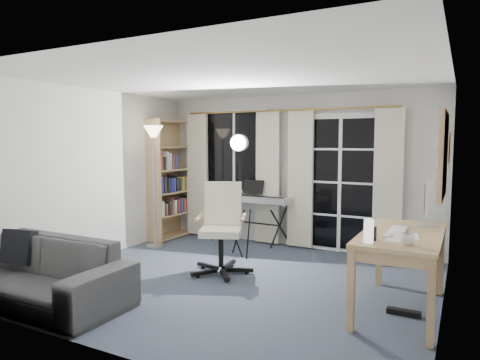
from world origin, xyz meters
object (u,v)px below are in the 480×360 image
object	(u,v)px
bookshelf	(169,182)
keyboard_piano	(250,199)
torchiere_lamp	(154,150)
office_chair	(222,219)
desk	(402,243)
monitor	(429,198)
mug	(407,238)
sofa	(30,260)
studio_light	(239,157)

from	to	relation	value
bookshelf	keyboard_piano	size ratio (longest dim) A/B	1.50
torchiere_lamp	office_chair	bearing A→B (deg)	-19.99
desk	monitor	world-z (taller)	monitor
keyboard_piano	mug	world-z (taller)	keyboard_piano
mug	sofa	bearing A→B (deg)	-164.04
bookshelf	sofa	distance (m)	3.19
torchiere_lamp	studio_light	xyz separation A→B (m)	(1.46, 0.08, -0.09)
studio_light	sofa	size ratio (longest dim) A/B	0.81
monitor	mug	distance (m)	0.98
bookshelf	studio_light	bearing A→B (deg)	-17.73
keyboard_piano	sofa	size ratio (longest dim) A/B	0.61
torchiere_lamp	monitor	size ratio (longest dim) A/B	3.40
torchiere_lamp	studio_light	distance (m)	1.47
torchiere_lamp	desk	size ratio (longest dim) A/B	1.31
bookshelf	sofa	world-z (taller)	bookshelf
mug	sofa	xyz separation A→B (m)	(-3.56, -1.02, -0.41)
bookshelf	keyboard_piano	xyz separation A→B (m)	(1.50, 0.15, -0.22)
desk	mug	distance (m)	0.53
mug	studio_light	bearing A→B (deg)	148.43
keyboard_piano	desk	distance (m)	3.05
studio_light	office_chair	size ratio (longest dim) A/B	1.57
mug	keyboard_piano	bearing A→B (deg)	139.51
keyboard_piano	sofa	bearing A→B (deg)	-104.47
mug	office_chair	bearing A→B (deg)	160.24
monitor	mug	bearing A→B (deg)	-95.55
keyboard_piano	studio_light	size ratio (longest dim) A/B	0.75
torchiere_lamp	mug	distance (m)	4.17
mug	bookshelf	bearing A→B (deg)	153.16
desk	sofa	world-z (taller)	sofa
mug	sofa	world-z (taller)	mug
torchiere_lamp	sofa	bearing A→B (deg)	-82.88
office_chair	sofa	distance (m)	2.25
desk	monitor	distance (m)	0.63
desk	mug	size ratio (longest dim) A/B	11.41
office_chair	bookshelf	bearing A→B (deg)	121.93
studio_light	sofa	distance (m)	2.93
mug	monitor	bearing A→B (deg)	84.21
sofa	bookshelf	bearing A→B (deg)	99.40
desk	sofa	xyz separation A→B (m)	(-3.46, -1.52, -0.25)
keyboard_piano	monitor	size ratio (longest dim) A/B	2.42
office_chair	monitor	xyz separation A→B (m)	(2.41, 0.12, 0.40)
mug	sofa	size ratio (longest dim) A/B	0.06
bookshelf	desk	bearing A→B (deg)	-19.81
bookshelf	monitor	world-z (taller)	bookshelf
monitor	mug	size ratio (longest dim) A/B	4.39
monitor	desk	bearing A→B (deg)	-113.33
torchiere_lamp	office_chair	distance (m)	1.86
bookshelf	desk	world-z (taller)	bookshelf
office_chair	studio_light	bearing A→B (deg)	74.64
bookshelf	mug	distance (m)	4.60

